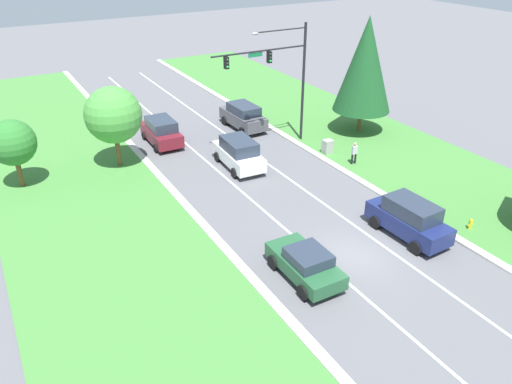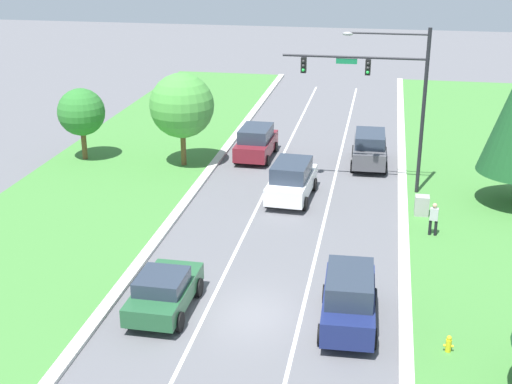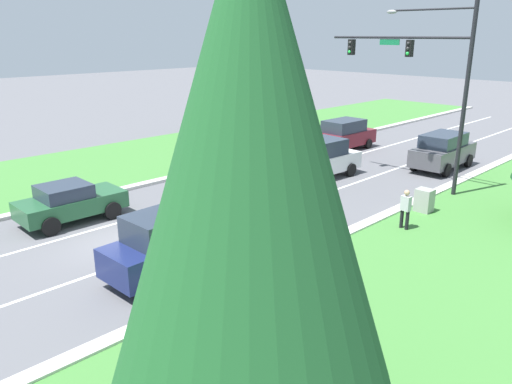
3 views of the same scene
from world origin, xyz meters
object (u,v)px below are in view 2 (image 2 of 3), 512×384
oak_far_left_tree (81,112)px  traffic_signal_mast (386,86)px  oak_near_left_tree (182,106)px  navy_suv (349,298)px  white_suv (292,180)px  pedestrian (434,218)px  forest_sedan (164,291)px  utility_cabinet (422,206)px  burgundy_suv (256,142)px  graphite_suv (370,148)px  fire_hydrant (448,345)px

oak_far_left_tree → traffic_signal_mast: bearing=-7.1°
traffic_signal_mast → oak_near_left_tree: size_ratio=1.57×
traffic_signal_mast → navy_suv: traffic_signal_mast is taller
oak_near_left_tree → oak_far_left_tree: bearing=179.8°
white_suv → pedestrian: (7.21, -3.69, -0.13)m
forest_sedan → utility_cabinet: 15.09m
navy_suv → oak_far_left_tree: oak_far_left_tree is taller
navy_suv → oak_near_left_tree: 20.11m
burgundy_suv → utility_cabinet: size_ratio=4.31×
navy_suv → pedestrian: size_ratio=2.84×
graphite_suv → white_suv: (-3.88, -6.50, -0.01)m
white_suv → fire_hydrant: 15.46m
white_suv → utility_cabinet: bearing=-7.1°
burgundy_suv → oak_near_left_tree: 5.43m
burgundy_suv → graphite_suv: size_ratio=0.96×
utility_cabinet → oak_far_left_tree: bearing=164.7°
burgundy_suv → navy_suv: (6.95, -19.04, 0.08)m
fire_hydrant → oak_far_left_tree: bearing=139.3°
oak_far_left_tree → utility_cabinet: bearing=-15.3°
traffic_signal_mast → oak_far_left_tree: 18.54m
burgundy_suv → oak_near_left_tree: (-4.03, -2.40, 2.73)m
utility_cabinet → fire_hydrant: utility_cabinet is taller
traffic_signal_mast → pedestrian: (2.61, -5.74, -4.94)m
navy_suv → forest_sedan: bearing=-179.7°
burgundy_suv → pedestrian: bearing=-43.8°
navy_suv → utility_cabinet: size_ratio=4.41×
traffic_signal_mast → pedestrian: 8.01m
oak_near_left_tree → oak_far_left_tree: 6.43m
utility_cabinet → traffic_signal_mast: bearing=123.4°
graphite_suv → oak_near_left_tree: size_ratio=0.86×
burgundy_suv → white_suv: 7.41m
graphite_suv → utility_cabinet: graphite_suv is taller
burgundy_suv → oak_far_left_tree: (-10.42, -2.39, 2.03)m
white_suv → pedestrian: size_ratio=2.89×
oak_near_left_tree → fire_hydrant: bearing=-51.1°
pedestrian → oak_near_left_tree: bearing=-22.2°
graphite_suv → pedestrian: graphite_suv is taller
traffic_signal_mast → oak_far_left_tree: bearing=172.9°
traffic_signal_mast → white_suv: size_ratio=1.83×
white_suv → fire_hydrant: white_suv is taller
graphite_suv → forest_sedan: graphite_suv is taller
traffic_signal_mast → utility_cabinet: size_ratio=8.21×
graphite_suv → white_suv: bearing=-122.2°
burgundy_suv → forest_sedan: burgundy_suv is taller
traffic_signal_mast → white_suv: 6.96m
navy_suv → pedestrian: (3.42, 8.64, -0.16)m
traffic_signal_mast → navy_suv: (-0.81, -14.38, -4.78)m
traffic_signal_mast → oak_near_left_tree: traffic_signal_mast is taller
burgundy_suv → oak_far_left_tree: 10.88m
pedestrian → white_suv: bearing=-20.2°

